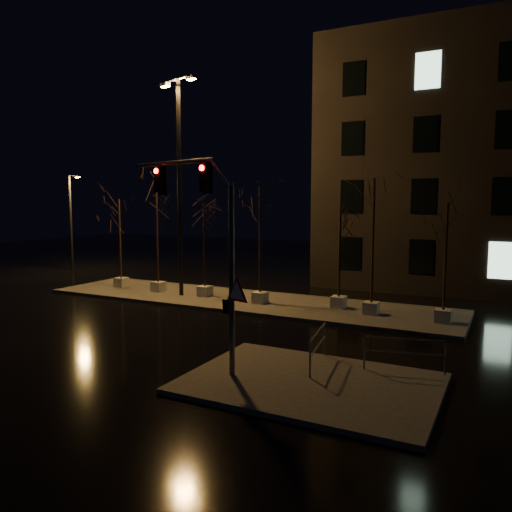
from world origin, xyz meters
The scene contains 15 objects.
ground centered at (0.00, 0.00, 0.00)m, with size 90.00×90.00×0.00m, color black.
median centered at (0.00, 6.00, 0.07)m, with size 22.00×5.00×0.15m, color #43413C.
sidewalk_corner centered at (7.50, -3.50, 0.07)m, with size 7.00×5.00×0.15m, color #43413C.
tree_0 centered at (-8.18, 6.02, 4.20)m, with size 1.80×1.80×5.34m.
tree_1 centered at (-5.29, 5.85, 4.92)m, with size 1.80×1.80×6.29m.
tree_2 centered at (-2.14, 5.84, 4.05)m, with size 1.80×1.80×5.13m.
tree_3 centered at (1.29, 5.60, 4.68)m, with size 1.80×1.80×5.98m.
tree_4 centered at (5.15, 6.32, 3.78)m, with size 1.80×1.80×4.78m.
tree_5 centered at (6.89, 5.69, 4.89)m, with size 1.80×1.80×6.24m.
tree_6 centered at (9.98, 5.51, 4.06)m, with size 1.80×1.80×5.15m.
traffic_signal_mast centered at (4.27, -3.82, 4.32)m, with size 5.03×1.44×6.34m.
streetlight_main centered at (-3.44, 5.50, 6.76)m, with size 2.81×1.17×11.45m.
streetlight_far centered at (-17.48, 10.94, 3.96)m, with size 1.41×0.44×7.20m.
guard_rail_a centered at (9.71, -1.50, 0.82)m, with size 2.31×0.59×1.02m.
guard_rail_b centered at (7.22, -2.16, 0.86)m, with size 0.41×2.31×1.11m.
Camera 1 is at (12.39, -16.37, 5.22)m, focal length 35.00 mm.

